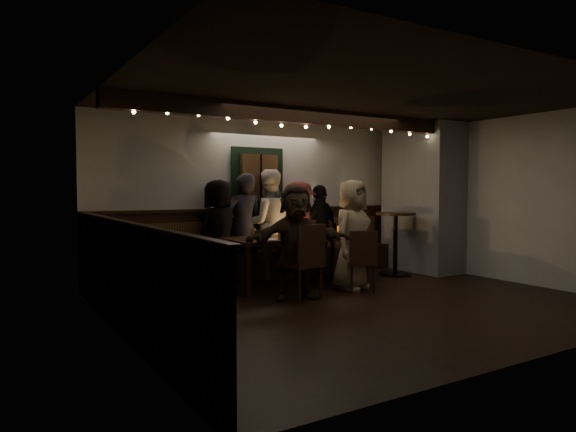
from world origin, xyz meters
TOP-DOWN VIEW (x-y plane):
  - room at (1.07, 1.42)m, footprint 6.02×5.01m
  - dining_table at (-0.12, 1.40)m, footprint 2.10×0.90m
  - chair_near_left at (-0.54, 0.45)m, footprint 0.51×0.51m
  - chair_near_right at (0.44, 0.51)m, footprint 0.52×0.52m
  - chair_end at (1.12, 1.46)m, footprint 0.39×0.39m
  - high_top at (1.88, 1.37)m, footprint 0.67×0.67m
  - person_a at (-1.04, 2.13)m, footprint 0.91×0.75m
  - person_b at (-0.60, 2.14)m, footprint 0.65×0.45m
  - person_c at (-0.16, 2.16)m, footprint 1.00×0.86m
  - person_d at (0.39, 2.10)m, footprint 1.16×0.87m
  - person_e at (0.85, 2.11)m, footprint 0.97×0.66m
  - person_f at (-0.60, 0.61)m, footprint 1.49×0.82m
  - person_g at (0.45, 0.74)m, footprint 0.92×0.78m

SIDE VIEW (x-z plane):
  - chair_end at x=1.12m, z-range 0.05..0.87m
  - chair_near_right at x=0.44m, z-range 0.06..0.93m
  - chair_near_left at x=-0.54m, z-range 0.06..1.07m
  - high_top at x=1.88m, z-range 0.14..1.21m
  - dining_table at x=-0.12m, z-range 0.23..1.14m
  - person_f at x=-0.60m, z-range 0.00..1.53m
  - person_e at x=0.85m, z-range 0.00..1.53m
  - person_d at x=0.39m, z-range 0.00..1.59m
  - person_g at x=0.45m, z-range 0.00..1.60m
  - person_a at x=-1.04m, z-range 0.00..1.61m
  - person_b at x=-0.60m, z-range 0.00..1.71m
  - person_c at x=-0.16m, z-range 0.00..1.78m
  - room at x=1.07m, z-range -0.24..2.38m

